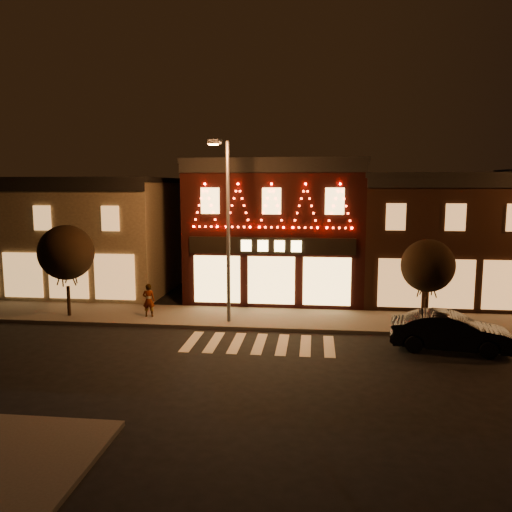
# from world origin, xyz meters

# --- Properties ---
(ground) EXTENTS (120.00, 120.00, 0.00)m
(ground) POSITION_xyz_m (0.00, 0.00, 0.00)
(ground) COLOR black
(ground) RESTS_ON ground
(sidewalk_far) EXTENTS (44.00, 4.00, 0.15)m
(sidewalk_far) POSITION_xyz_m (2.00, 8.00, 0.07)
(sidewalk_far) COLOR #47423D
(sidewalk_far) RESTS_ON ground
(building_left) EXTENTS (12.20, 8.28, 7.30)m
(building_left) POSITION_xyz_m (-13.00, 13.99, 3.66)
(building_left) COLOR #665C49
(building_left) RESTS_ON ground
(building_pulp) EXTENTS (10.20, 8.34, 8.30)m
(building_pulp) POSITION_xyz_m (0.00, 13.98, 4.16)
(building_pulp) COLOR black
(building_pulp) RESTS_ON ground
(building_right_a) EXTENTS (9.20, 8.28, 7.50)m
(building_right_a) POSITION_xyz_m (9.50, 13.99, 3.76)
(building_right_a) COLOR black
(building_right_a) RESTS_ON ground
(streetlamp_mid) EXTENTS (0.71, 2.01, 8.75)m
(streetlamp_mid) POSITION_xyz_m (-1.90, 6.75, 5.28)
(streetlamp_mid) COLOR #59595E
(streetlamp_mid) RESTS_ON sidewalk_far
(tree_left) EXTENTS (2.80, 2.80, 4.69)m
(tree_left) POSITION_xyz_m (-10.26, 7.18, 3.43)
(tree_left) COLOR black
(tree_left) RESTS_ON sidewalk_far
(tree_right) EXTENTS (2.49, 2.49, 4.17)m
(tree_right) POSITION_xyz_m (7.63, 7.22, 3.07)
(tree_right) COLOR black
(tree_right) RESTS_ON sidewalk_far
(dark_sedan) EXTENTS (5.03, 2.39, 1.59)m
(dark_sedan) POSITION_xyz_m (7.98, 4.05, 0.80)
(dark_sedan) COLOR black
(dark_sedan) RESTS_ON ground
(pedestrian) EXTENTS (0.65, 0.46, 1.71)m
(pedestrian) POSITION_xyz_m (-6.07, 7.41, 1.00)
(pedestrian) COLOR gray
(pedestrian) RESTS_ON sidewalk_far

